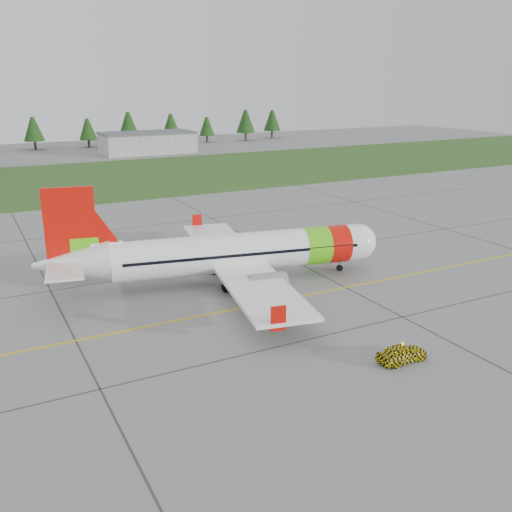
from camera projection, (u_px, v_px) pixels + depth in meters
ground at (300, 342)px, 42.96m from camera, size 320.00×320.00×0.00m
aircraft at (234, 253)px, 54.94m from camera, size 33.09×30.93×10.10m
follow_me_car at (403, 337)px, 39.38m from camera, size 1.29×1.52×3.75m
grass_strip at (81, 180)px, 112.38m from camera, size 320.00×50.00×0.03m
taxi_guideline at (252, 306)px, 49.73m from camera, size 120.00×0.25×0.02m
hangar_east at (148, 143)px, 153.16m from camera, size 24.00×12.00×5.20m
treeline at (38, 132)px, 158.32m from camera, size 160.00×8.00×10.00m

